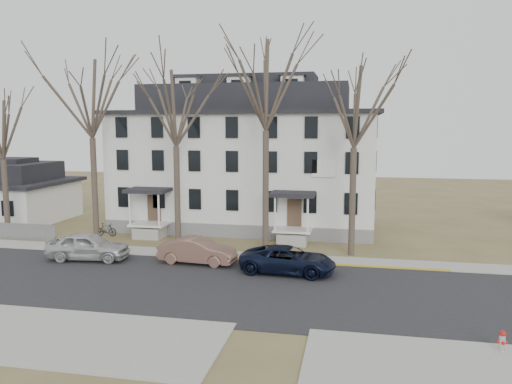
% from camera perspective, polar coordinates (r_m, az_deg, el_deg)
% --- Properties ---
extents(ground, '(120.00, 120.00, 0.00)m').
position_cam_1_polar(ground, '(23.90, -5.57, -12.28)').
color(ground, olive).
rests_on(ground, ground).
extents(main_road, '(120.00, 10.00, 0.04)m').
position_cam_1_polar(main_road, '(25.71, -4.27, -10.81)').
color(main_road, '#27272A').
rests_on(main_road, ground).
extents(far_sidewalk, '(120.00, 2.00, 0.08)m').
position_cam_1_polar(far_sidewalk, '(31.29, -1.31, -7.44)').
color(far_sidewalk, '#A09F97').
rests_on(far_sidewalk, ground).
extents(yellow_curb, '(14.00, 0.25, 0.06)m').
position_cam_1_polar(yellow_curb, '(29.77, 7.84, -8.30)').
color(yellow_curb, gold).
rests_on(yellow_curb, ground).
extents(boarding_house, '(20.80, 12.36, 12.05)m').
position_cam_1_polar(boarding_house, '(40.47, -1.04, 3.70)').
color(boarding_house, slate).
rests_on(boarding_house, ground).
extents(small_house, '(8.70, 8.70, 5.00)m').
position_cam_1_polar(small_house, '(47.51, -25.87, -0.28)').
color(small_house, silver).
rests_on(small_house, ground).
extents(tree_far_left, '(8.40, 8.40, 13.72)m').
position_cam_1_polar(tree_far_left, '(35.98, -18.39, 10.76)').
color(tree_far_left, '#473B31').
rests_on(tree_far_left, ground).
extents(tree_mid_left, '(7.80, 7.80, 12.74)m').
position_cam_1_polar(tree_mid_left, '(33.41, -9.21, 10.04)').
color(tree_mid_left, '#473B31').
rests_on(tree_mid_left, ground).
extents(tree_center, '(9.00, 9.00, 14.70)m').
position_cam_1_polar(tree_center, '(31.94, 1.14, 12.92)').
color(tree_center, '#473B31').
rests_on(tree_center, ground).
extents(tree_mid_right, '(7.80, 7.80, 12.74)m').
position_cam_1_polar(tree_mid_right, '(31.34, 11.25, 10.17)').
color(tree_mid_right, '#473B31').
rests_on(tree_mid_right, ground).
extents(tree_bungalow, '(6.60, 6.60, 10.78)m').
position_cam_1_polar(tree_bungalow, '(39.80, -27.11, 6.76)').
color(tree_bungalow, '#473B31').
rests_on(tree_bungalow, ground).
extents(car_silver, '(5.11, 2.51, 1.68)m').
position_cam_1_polar(car_silver, '(32.02, -18.64, -5.95)').
color(car_silver, silver).
rests_on(car_silver, ground).
extents(car_tan, '(4.68, 1.91, 1.51)m').
position_cam_1_polar(car_tan, '(29.82, -6.71, -6.75)').
color(car_tan, brown).
rests_on(car_tan, ground).
extents(car_navy, '(5.41, 2.80, 1.46)m').
position_cam_1_polar(car_navy, '(27.83, 3.67, -7.81)').
color(car_navy, black).
rests_on(car_navy, ground).
extents(bicycle_left, '(1.54, 0.62, 0.79)m').
position_cam_1_polar(bicycle_left, '(36.76, -12.21, -4.71)').
color(bicycle_left, black).
rests_on(bicycle_left, ground).
extents(bicycle_right, '(1.62, 0.52, 0.96)m').
position_cam_1_polar(bicycle_right, '(38.39, -16.76, -4.21)').
color(bicycle_right, black).
rests_on(bicycle_right, ground).
extents(fire_hydrant, '(0.35, 0.33, 0.83)m').
position_cam_1_polar(fire_hydrant, '(20.66, 26.31, -15.06)').
color(fire_hydrant, '#B7B7BA').
rests_on(fire_hydrant, ground).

